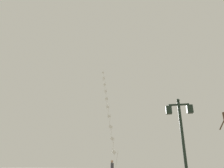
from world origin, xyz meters
TOP-DOWN VIEW (x-y plane):
  - twin_lantern_lamp_post at (2.39, 8.87)m, footprint 1.29×0.28m
  - kite_train at (-3.96, 22.40)m, footprint 4.00×10.04m

SIDE VIEW (x-z plane):
  - twin_lantern_lamp_post at x=2.39m, z-range 0.87..5.34m
  - kite_train at x=-3.96m, z-range 0.43..15.46m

